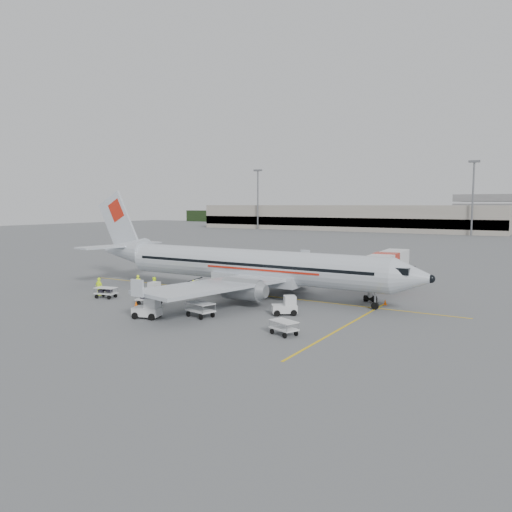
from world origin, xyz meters
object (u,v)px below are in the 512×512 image
Objects in this scene: jet_bridge at (386,273)px; belt_loader at (187,283)px; aircraft at (250,244)px; tug_aft at (150,289)px; tug_fore at (284,305)px; tug_mid at (147,308)px.

jet_bridge reaches higher than belt_loader.
aircraft is at bearing 22.32° from belt_loader.
tug_aft is (-19.47, -14.95, -1.34)m from jet_bridge.
jet_bridge is 15.69m from tug_fore.
belt_loader is at bearing -153.36° from aircraft.
tug_aft is (-8.21, -5.90, -4.56)m from aircraft.
jet_bridge reaches higher than tug_mid.
tug_mid is at bearing -72.58° from belt_loader.
belt_loader is at bearing 96.53° from tug_mid.
belt_loader reaches higher than tug_mid.
aircraft reaches higher than belt_loader.
aircraft is at bearing 29.79° from tug_aft.
tug_fore is at bearing -108.15° from jet_bridge.
aircraft is 2.40× the size of jet_bridge.
aircraft reaches higher than tug_fore.
tug_aft is (-15.38, 0.14, -0.03)m from tug_fore.
aircraft is 8.97× the size of belt_loader.
tug_aft is (-2.35, -2.98, -0.39)m from belt_loader.
jet_bridge reaches higher than tug_fore.
tug_fore is 0.94× the size of tug_mid.
aircraft is 18.58× the size of tug_fore.
tug_mid is (-13.12, -22.10, -1.26)m from jet_bridge.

